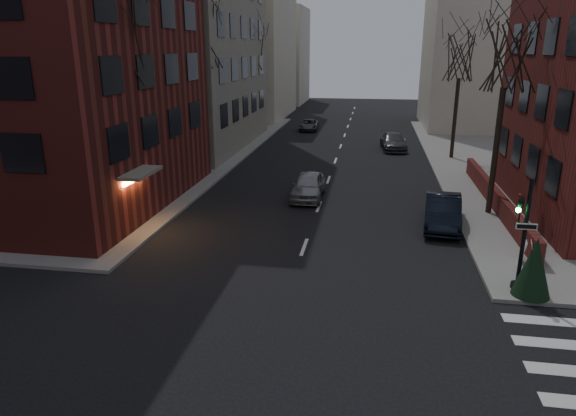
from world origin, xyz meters
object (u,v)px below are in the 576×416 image
at_px(tree_right_a, 508,53).
at_px(streetlamp_near, 195,116).
at_px(streetlamp_far, 263,90).
at_px(car_lane_far, 309,125).
at_px(tree_left_c, 251,50).
at_px(sandwich_board, 528,252).
at_px(parked_sedan, 443,212).
at_px(car_lane_silver, 308,186).
at_px(car_lane_gray, 393,142).
at_px(evergreen_shrub, 534,267).
at_px(tree_left_b, 203,37).
at_px(traffic_signal, 521,242).
at_px(tree_right_b, 461,57).
at_px(tree_left_a, 118,43).

bearing_deg(tree_right_a, streetlamp_near, 166.76).
xyz_separation_m(streetlamp_far, car_lane_far, (4.32, 2.49, -3.67)).
relative_size(tree_left_c, sandwich_board, 10.83).
bearing_deg(streetlamp_near, parked_sedan, -23.59).
distance_m(car_lane_silver, car_lane_gray, 16.52).
height_order(car_lane_gray, evergreen_shrub, evergreen_shrub).
bearing_deg(streetlamp_near, car_lane_far, 79.13).
relative_size(tree_left_c, streetlamp_far, 1.55).
bearing_deg(tree_left_c, sandwich_board, -58.14).
xyz_separation_m(car_lane_gray, evergreen_shrub, (3.84, -26.71, 0.51)).
relative_size(tree_left_b, streetlamp_far, 1.72).
height_order(traffic_signal, tree_left_b, tree_left_b).
distance_m(tree_right_b, car_lane_silver, 17.14).
bearing_deg(car_lane_far, tree_left_a, -102.20).
distance_m(traffic_signal, parked_sedan, 7.03).
bearing_deg(streetlamp_far, car_lane_silver, -71.75).
relative_size(tree_left_b, parked_sedan, 2.31).
height_order(tree_left_a, car_lane_silver, tree_left_a).
bearing_deg(car_lane_far, tree_right_b, -47.59).
distance_m(tree_right_b, car_lane_gray, 8.75).
distance_m(traffic_signal, tree_right_b, 23.71).
height_order(tree_right_a, sandwich_board, tree_right_a).
relative_size(parked_sedan, car_lane_far, 1.15).
distance_m(tree_left_c, evergreen_shrub, 36.49).
distance_m(traffic_signal, tree_left_b, 24.87).
bearing_deg(car_lane_silver, parked_sedan, -28.89).
distance_m(tree_left_b, car_lane_gray, 18.13).
bearing_deg(evergreen_shrub, parked_sedan, 106.32).
relative_size(sandwich_board, evergreen_shrub, 0.43).
bearing_deg(tree_left_a, car_lane_far, 80.83).
distance_m(car_lane_far, sandwich_board, 35.46).
bearing_deg(streetlamp_near, tree_left_c, 91.91).
distance_m(tree_right_b, car_lane_far, 19.13).
bearing_deg(tree_right_b, evergreen_shrub, -91.19).
bearing_deg(tree_right_b, sandwich_board, -89.57).
height_order(tree_left_c, car_lane_gray, tree_left_c).
distance_m(traffic_signal, streetlamp_far, 36.81).
height_order(parked_sedan, car_lane_silver, parked_sedan).
bearing_deg(car_lane_far, streetlamp_near, -103.91).
distance_m(streetlamp_near, car_lane_far, 23.19).
relative_size(streetlamp_near, evergreen_shrub, 2.99).
bearing_deg(tree_left_c, car_lane_gray, -19.83).
xyz_separation_m(traffic_signal, sandwich_board, (1.02, 2.43, -1.31)).
xyz_separation_m(tree_right_b, car_lane_silver, (-9.60, -12.44, -6.85)).
xyz_separation_m(traffic_signal, evergreen_shrub, (0.37, -0.49, -0.71)).
bearing_deg(car_lane_gray, tree_right_b, -41.37).
relative_size(car_lane_gray, car_lane_far, 1.18).
relative_size(traffic_signal, evergreen_shrub, 1.90).
distance_m(tree_left_b, tree_right_a, 19.35).
bearing_deg(car_lane_far, car_lane_silver, -85.99).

